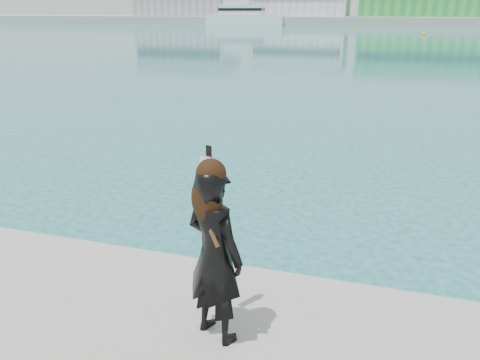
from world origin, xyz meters
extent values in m
cube|color=#9E9E99|center=(0.00, 130.00, 1.00)|extent=(320.00, 40.00, 2.00)
cylinder|color=silver|center=(-38.00, 121.00, 6.00)|extent=(0.16, 0.16, 8.00)
cube|color=white|center=(-32.74, 111.50, 1.25)|extent=(18.99, 6.13, 2.50)
cube|color=white|center=(-33.78, 111.45, 3.65)|extent=(10.62, 4.88, 2.29)
cube|color=white|center=(-34.82, 111.40, 5.73)|extent=(6.42, 3.85, 1.88)
cube|color=black|center=(-33.78, 111.45, 3.65)|extent=(10.83, 5.00, 0.63)
sphere|color=yellow|center=(5.69, 72.55, 0.00)|extent=(0.50, 0.50, 0.50)
sphere|color=yellow|center=(-6.23, 98.02, 0.00)|extent=(0.50, 0.50, 0.50)
imported|color=black|center=(-0.16, -0.17, 1.56)|extent=(0.65, 0.56, 1.52)
sphere|color=black|center=(-0.17, -0.19, 2.27)|extent=(0.23, 0.23, 0.23)
ellipsoid|color=black|center=(-0.19, -0.24, 2.08)|extent=(0.25, 0.13, 0.41)
cylinder|color=tan|center=(-0.32, 0.01, 2.17)|extent=(0.14, 0.19, 0.33)
cylinder|color=white|center=(-0.30, 0.04, 2.30)|extent=(0.09, 0.09, 0.03)
cube|color=black|center=(-0.29, 0.08, 2.35)|extent=(0.06, 0.03, 0.11)
cube|color=#4C2D14|center=(-0.17, -0.26, 1.86)|extent=(0.20, 0.10, 0.31)
camera|label=1|loc=(1.02, -3.31, 3.43)|focal=35.00mm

